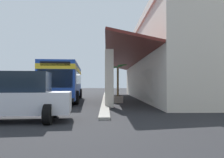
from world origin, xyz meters
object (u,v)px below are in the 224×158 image
transit_bus (64,80)px  parked_suv_white (8,96)px  potted_palm (118,93)px  parked_sedan_green (25,90)px

transit_bus → parked_suv_white: bearing=-0.8°
parked_suv_white → potted_palm: size_ratio=1.62×
parked_suv_white → parked_sedan_green: parked_suv_white is taller
potted_palm → parked_suv_white: bearing=-27.7°
parked_sedan_green → potted_palm: 15.97m
transit_bus → potted_palm: (2.28, 4.62, -1.07)m
parked_sedan_green → potted_palm: size_ratio=1.45×
potted_palm → transit_bus: bearing=-116.2°
transit_bus → parked_suv_white: 11.44m
parked_sedan_green → parked_suv_white: bearing=17.2°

